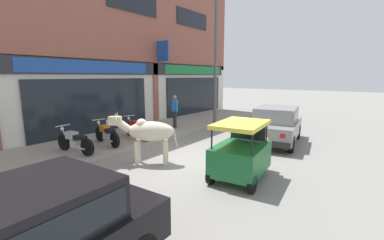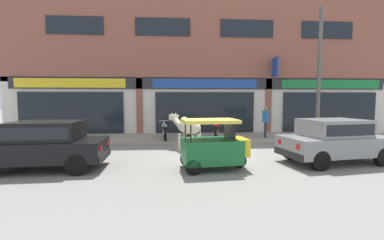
{
  "view_description": "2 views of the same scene",
  "coord_description": "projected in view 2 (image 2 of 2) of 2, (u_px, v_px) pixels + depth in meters",
  "views": [
    {
      "loc": [
        -6.59,
        -4.65,
        2.67
      ],
      "look_at": [
        1.02,
        1.0,
        1.04
      ],
      "focal_mm": 24.0,
      "sensor_mm": 36.0,
      "label": 1
    },
    {
      "loc": [
        -1.83,
        -9.45,
        2.1
      ],
      "look_at": [
        -1.1,
        1.0,
        1.28
      ],
      "focal_mm": 24.0,
      "sensor_mm": 36.0,
      "label": 2
    }
  ],
  "objects": [
    {
      "name": "car_0",
      "position": [
        334.0,
        139.0,
        8.5
      ],
      "size": [
        3.78,
        2.14,
        1.46
      ],
      "color": "black",
      "rests_on": "ground"
    },
    {
      "name": "pedestrian",
      "position": [
        266.0,
        119.0,
        13.19
      ],
      "size": [
        0.32,
        0.46,
        1.6
      ],
      "color": "#2D2D33",
      "rests_on": "sidewalk"
    },
    {
      "name": "cow",
      "position": [
        187.0,
        127.0,
        10.45
      ],
      "size": [
        1.44,
        1.86,
        1.61
      ],
      "color": "beige",
      "rests_on": "ground"
    },
    {
      "name": "car_1",
      "position": [
        45.0,
        143.0,
        7.67
      ],
      "size": [
        3.67,
        1.76,
        1.46
      ],
      "color": "black",
      "rests_on": "ground"
    },
    {
      "name": "shop_building",
      "position": [
        205.0,
        50.0,
        15.18
      ],
      "size": [
        23.0,
        1.4,
        10.42
      ],
      "color": "#8E5142",
      "rests_on": "ground"
    },
    {
      "name": "utility_pole",
      "position": [
        319.0,
        74.0,
        12.27
      ],
      "size": [
        0.18,
        0.18,
        6.32
      ],
      "primitive_type": "cylinder",
      "color": "#595651",
      "rests_on": "sidewalk"
    },
    {
      "name": "motorcycle_1",
      "position": [
        190.0,
        131.0,
        12.98
      ],
      "size": [
        0.61,
        1.8,
        0.88
      ],
      "color": "black",
      "rests_on": "sidewalk"
    },
    {
      "name": "motorcycle_2",
      "position": [
        216.0,
        131.0,
        12.91
      ],
      "size": [
        0.66,
        1.79,
        0.88
      ],
      "color": "black",
      "rests_on": "sidewalk"
    },
    {
      "name": "motorcycle_0",
      "position": [
        165.0,
        131.0,
        12.81
      ],
      "size": [
        0.52,
        1.81,
        0.88
      ],
      "color": "black",
      "rests_on": "sidewalk"
    },
    {
      "name": "ground_plane",
      "position": [
        223.0,
        156.0,
        9.69
      ],
      "size": [
        90.0,
        90.0,
        0.0
      ],
      "primitive_type": "plane",
      "color": "gray"
    },
    {
      "name": "auto_rickshaw",
      "position": [
        214.0,
        148.0,
        7.75
      ],
      "size": [
        2.05,
        1.34,
        1.52
      ],
      "color": "black",
      "rests_on": "ground"
    },
    {
      "name": "sidewalk",
      "position": [
        209.0,
        138.0,
        13.59
      ],
      "size": [
        19.0,
        3.46,
        0.15
      ],
      "primitive_type": "cube",
      "color": "gray",
      "rests_on": "ground"
    }
  ]
}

